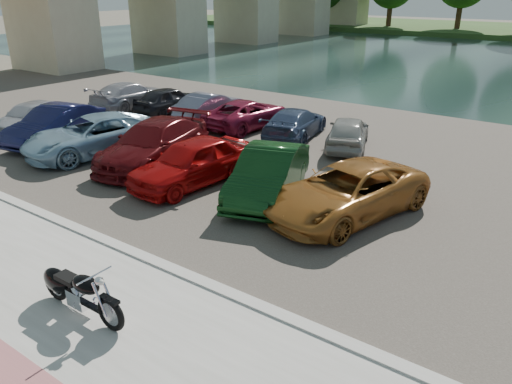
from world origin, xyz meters
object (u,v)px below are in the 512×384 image
motorcycle (74,289)px  car_1 (55,125)px  car_2 (94,135)px  car_0 (30,116)px

motorcycle → car_1: size_ratio=0.53×
car_1 → car_2: 2.51m
car_1 → car_2: (2.51, -0.07, -0.01)m
motorcycle → car_2: size_ratio=0.45×
motorcycle → car_2: car_2 is taller
car_0 → car_2: car_2 is taller
car_1 → car_2: size_ratio=0.86×
car_1 → car_0: bearing=160.1°
car_0 → car_1: 2.41m
motorcycle → car_0: bearing=151.1°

